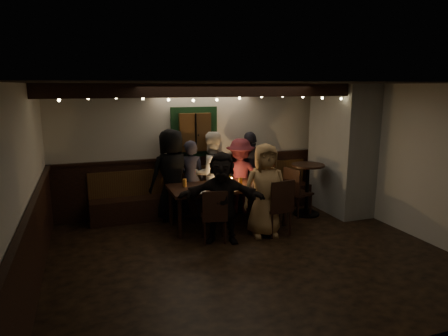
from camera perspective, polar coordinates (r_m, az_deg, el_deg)
name	(u,v)px	position (r m, az deg, el deg)	size (l,w,h in m)	color
room	(273,165)	(7.66, 7.00, 0.38)	(6.02, 5.01, 2.62)	black
dining_table	(227,188)	(7.37, 0.50, -2.94)	(2.15, 0.92, 0.93)	black
chair_near_left	(214,213)	(6.58, -1.38, -6.49)	(0.48, 0.48, 0.91)	black
chair_near_right	(279,204)	(6.95, 7.85, -5.17)	(0.50, 0.50, 1.00)	black
chair_end	(295,189)	(8.06, 10.16, -2.97)	(0.55, 0.55, 0.97)	black
high_top	(307,183)	(8.16, 11.82, -2.10)	(0.65, 0.65, 1.04)	black
person_a	(172,175)	(7.71, -7.46, -0.97)	(0.87, 0.56, 1.77)	black
person_b	(191,179)	(7.86, -4.78, -1.57)	(0.56, 0.37, 1.53)	#262430
person_c	(211,174)	(7.95, -1.85, -0.82)	(0.82, 0.64, 1.69)	beige
person_d	(240,176)	(8.09, 2.35, -1.16)	(0.99, 0.57, 1.53)	maroon
person_e	(251,171)	(8.29, 3.83, -0.46)	(0.96, 0.40, 1.65)	#25242F
person_f	(222,198)	(6.56, -0.32, -4.27)	(1.41, 0.45, 1.52)	black
person_g	(265,190)	(6.87, 5.89, -3.18)	(0.79, 0.51, 1.62)	#A97D4B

